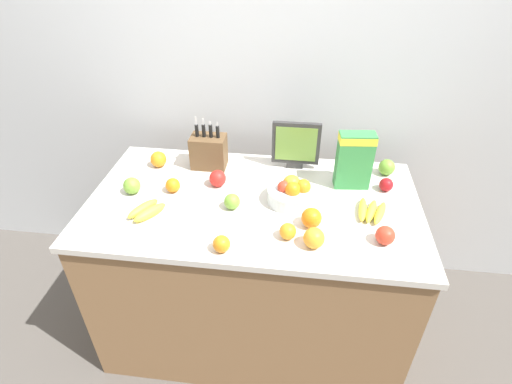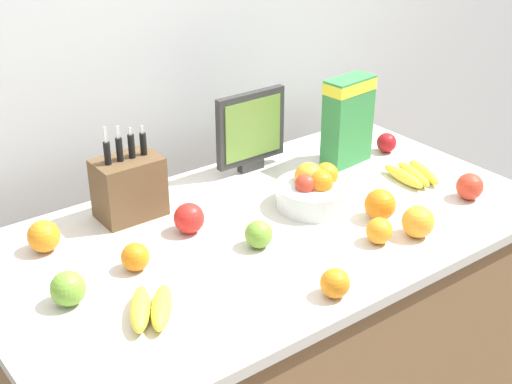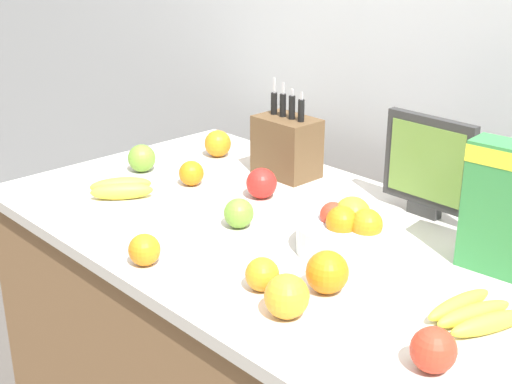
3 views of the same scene
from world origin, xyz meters
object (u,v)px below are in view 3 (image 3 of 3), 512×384
(orange_front_right, at_px, (287,296))
(orange_front_left, at_px, (262,274))
(knife_block, at_px, (287,146))
(banana_bunch_right, at_px, (474,314))
(small_monitor, at_px, (428,164))
(cereal_box, at_px, (506,203))
(banana_bunch_left, at_px, (121,188))
(apple_near_bananas, at_px, (142,158))
(apple_front, at_px, (262,183))
(orange_back_center, at_px, (144,250))
(orange_mid_right, at_px, (327,272))
(orange_front_center, at_px, (191,173))
(fruit_bowl, at_px, (346,231))
(orange_near_bowl, at_px, (218,143))
(apple_rightmost, at_px, (433,350))
(apple_rear, at_px, (239,213))

(orange_front_right, distance_m, orange_front_left, 0.11)
(knife_block, height_order, banana_bunch_right, knife_block)
(small_monitor, relative_size, cereal_box, 0.91)
(banana_bunch_left, relative_size, apple_near_bananas, 2.28)
(apple_front, relative_size, orange_back_center, 1.17)
(apple_front, bearing_deg, orange_mid_right, -29.02)
(banana_bunch_left, relative_size, banana_bunch_right, 0.97)
(small_monitor, distance_m, orange_front_center, 0.64)
(fruit_bowl, height_order, orange_mid_right, fruit_bowl)
(orange_near_bowl, height_order, orange_front_center, orange_near_bowl)
(orange_front_center, bearing_deg, small_monitor, 27.37)
(cereal_box, relative_size, orange_front_right, 3.27)
(small_monitor, bearing_deg, orange_mid_right, -78.95)
(apple_rightmost, distance_m, orange_mid_right, 0.30)
(banana_bunch_left, relative_size, orange_front_right, 2.15)
(apple_near_bananas, distance_m, orange_front_left, 0.78)
(banana_bunch_right, bearing_deg, orange_front_right, -136.54)
(banana_bunch_right, height_order, orange_front_center, orange_front_center)
(orange_mid_right, distance_m, orange_front_center, 0.68)
(banana_bunch_right, height_order, orange_front_right, orange_front_right)
(knife_block, height_order, apple_near_bananas, knife_block)
(small_monitor, bearing_deg, apple_near_bananas, -156.43)
(orange_front_right, xyz_separation_m, orange_back_center, (-0.36, -0.07, -0.01))
(apple_front, height_order, orange_front_right, orange_front_right)
(apple_front, relative_size, apple_rear, 1.13)
(banana_bunch_left, bearing_deg, knife_block, 67.21)
(cereal_box, bearing_deg, apple_rear, -160.76)
(apple_front, distance_m, apple_rear, 0.20)
(cereal_box, distance_m, apple_rear, 0.61)
(apple_rightmost, bearing_deg, cereal_box, 104.93)
(cereal_box, height_order, apple_front, cereal_box)
(orange_back_center, distance_m, orange_front_left, 0.27)
(cereal_box, bearing_deg, orange_front_left, -129.36)
(banana_bunch_right, height_order, apple_rightmost, apple_rightmost)
(orange_front_center, relative_size, orange_back_center, 1.00)
(fruit_bowl, bearing_deg, cereal_box, 30.55)
(apple_rear, relative_size, orange_back_center, 1.04)
(apple_front, distance_m, orange_back_center, 0.46)
(apple_rightmost, xyz_separation_m, orange_front_right, (-0.28, -0.06, 0.00))
(banana_bunch_left, bearing_deg, orange_front_left, -6.94)
(cereal_box, bearing_deg, orange_back_center, -140.90)
(small_monitor, bearing_deg, orange_front_right, -80.19)
(banana_bunch_left, xyz_separation_m, apple_front, (0.26, 0.26, 0.02))
(banana_bunch_right, relative_size, orange_back_center, 2.73)
(small_monitor, bearing_deg, orange_back_center, -111.00)
(knife_block, relative_size, small_monitor, 1.09)
(fruit_bowl, bearing_deg, apple_rear, -161.71)
(small_monitor, height_order, banana_bunch_right, small_monitor)
(small_monitor, relative_size, orange_front_center, 3.64)
(apple_rear, xyz_separation_m, apple_rightmost, (0.65, -0.15, 0.00))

